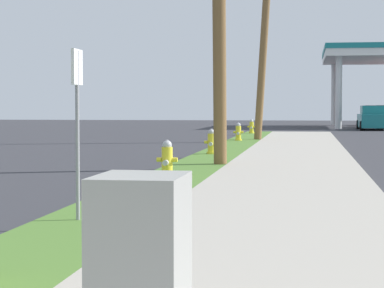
% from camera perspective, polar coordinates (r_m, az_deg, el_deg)
% --- Properties ---
extents(fire_hydrant_second, '(0.42, 0.38, 0.74)m').
position_cam_1_polar(fire_hydrant_second, '(15.32, -1.87, -1.26)').
color(fire_hydrant_second, yellow).
rests_on(fire_hydrant_second, grass_verge).
extents(fire_hydrant_third, '(0.42, 0.37, 0.74)m').
position_cam_1_polar(fire_hydrant_third, '(22.77, 1.45, 0.08)').
color(fire_hydrant_third, yellow).
rests_on(fire_hydrant_third, grass_verge).
extents(fire_hydrant_fourth, '(0.42, 0.37, 0.74)m').
position_cam_1_polar(fire_hydrant_fourth, '(31.64, 3.46, 0.85)').
color(fire_hydrant_fourth, yellow).
rests_on(fire_hydrant_fourth, grass_verge).
extents(fire_hydrant_fifth, '(0.42, 0.38, 0.74)m').
position_cam_1_polar(fire_hydrant_fifth, '(40.15, 4.45, 1.26)').
color(fire_hydrant_fifth, yellow).
rests_on(fire_hydrant_fifth, grass_verge).
extents(utility_pole_background, '(1.43, 0.38, 9.45)m').
position_cam_1_polar(utility_pole_background, '(32.99, 5.43, 8.72)').
color(utility_pole_background, brown).
rests_on(utility_pole_background, grass_verge).
extents(utility_cabinet, '(0.57, 0.72, 1.02)m').
position_cam_1_polar(utility_cabinet, '(4.57, -3.85, -9.18)').
color(utility_cabinet, slate).
rests_on(utility_cabinet, sidewalk_slab).
extents(street_sign_post, '(0.05, 0.36, 2.12)m').
position_cam_1_polar(street_sign_post, '(9.60, -8.53, 3.38)').
color(street_sign_post, gray).
rests_on(street_sign_post, grass_verge).
extents(car_teal_by_near_pump, '(1.95, 4.51, 1.57)m').
position_cam_1_polar(car_teal_by_near_pump, '(50.87, 13.35, 1.83)').
color(car_teal_by_near_pump, '#197075').
rests_on(car_teal_by_near_pump, ground).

